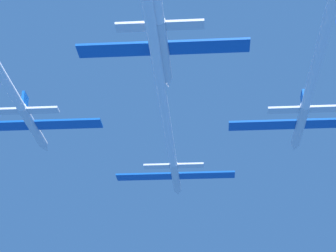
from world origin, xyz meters
name	(u,v)px	position (x,y,z in m)	size (l,w,h in m)	color
jet_lead	(168,129)	(-0.13, -15.53, -0.23)	(17.06, 56.09, 2.83)	silver
jet_right_wing	(321,45)	(15.80, -33.80, -0.47)	(17.06, 59.50, 2.83)	silver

